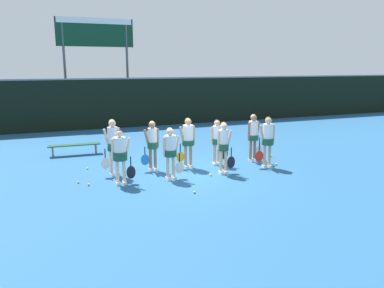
{
  "coord_description": "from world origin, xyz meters",
  "views": [
    {
      "loc": [
        -4.3,
        -11.15,
        3.45
      ],
      "look_at": [
        0.04,
        0.02,
        0.92
      ],
      "focal_mm": 35.0,
      "sensor_mm": 36.0,
      "label": 1
    }
  ],
  "objects_px": {
    "player_1": "(171,149)",
    "tennis_ball_0": "(87,169)",
    "tennis_ball_1": "(133,170)",
    "tennis_ball_4": "(78,182)",
    "scoreboard": "(96,41)",
    "tennis_ball_3": "(211,175)",
    "player_8": "(253,133)",
    "player_7": "(217,139)",
    "bench_courtside": "(74,146)",
    "tennis_ball_5": "(272,156)",
    "player_2": "(224,144)",
    "tennis_ball_8": "(277,164)",
    "player_3": "(268,138)",
    "player_6": "(188,138)",
    "tennis_ball_7": "(89,185)",
    "player_5": "(152,142)",
    "player_4": "(113,142)",
    "tennis_ball_2": "(231,162)",
    "tennis_ball_6": "(194,192)",
    "player_0": "(120,152)"
  },
  "relations": [
    {
      "from": "bench_courtside",
      "to": "player_4",
      "type": "relative_size",
      "value": 1.1
    },
    {
      "from": "bench_courtside",
      "to": "tennis_ball_0",
      "type": "distance_m",
      "value": 2.41
    },
    {
      "from": "player_5",
      "to": "player_3",
      "type": "bearing_deg",
      "value": -14.02
    },
    {
      "from": "scoreboard",
      "to": "tennis_ball_1",
      "type": "bearing_deg",
      "value": -91.96
    },
    {
      "from": "tennis_ball_3",
      "to": "tennis_ball_5",
      "type": "height_order",
      "value": "tennis_ball_3"
    },
    {
      "from": "tennis_ball_4",
      "to": "tennis_ball_8",
      "type": "distance_m",
      "value": 6.7
    },
    {
      "from": "tennis_ball_1",
      "to": "tennis_ball_4",
      "type": "height_order",
      "value": "tennis_ball_1"
    },
    {
      "from": "player_4",
      "to": "tennis_ball_0",
      "type": "height_order",
      "value": "player_4"
    },
    {
      "from": "bench_courtside",
      "to": "tennis_ball_5",
      "type": "distance_m",
      "value": 7.68
    },
    {
      "from": "tennis_ball_2",
      "to": "tennis_ball_4",
      "type": "bearing_deg",
      "value": -175.0
    },
    {
      "from": "tennis_ball_0",
      "to": "tennis_ball_6",
      "type": "relative_size",
      "value": 0.95
    },
    {
      "from": "bench_courtside",
      "to": "tennis_ball_5",
      "type": "height_order",
      "value": "bench_courtside"
    },
    {
      "from": "bench_courtside",
      "to": "tennis_ball_4",
      "type": "distance_m",
      "value": 3.83
    },
    {
      "from": "tennis_ball_2",
      "to": "tennis_ball_6",
      "type": "distance_m",
      "value": 3.55
    },
    {
      "from": "player_2",
      "to": "tennis_ball_8",
      "type": "bearing_deg",
      "value": 12.09
    },
    {
      "from": "player_7",
      "to": "bench_courtside",
      "type": "bearing_deg",
      "value": 154.27
    },
    {
      "from": "tennis_ball_6",
      "to": "tennis_ball_7",
      "type": "distance_m",
      "value": 3.16
    },
    {
      "from": "player_3",
      "to": "tennis_ball_3",
      "type": "height_order",
      "value": "player_3"
    },
    {
      "from": "tennis_ball_2",
      "to": "player_3",
      "type": "bearing_deg",
      "value": -48.28
    },
    {
      "from": "tennis_ball_2",
      "to": "tennis_ball_3",
      "type": "xyz_separation_m",
      "value": [
        -1.36,
        -1.21,
        0.0
      ]
    },
    {
      "from": "tennis_ball_5",
      "to": "tennis_ball_6",
      "type": "relative_size",
      "value": 0.95
    },
    {
      "from": "scoreboard",
      "to": "bench_courtside",
      "type": "relative_size",
      "value": 3.06
    },
    {
      "from": "player_1",
      "to": "tennis_ball_0",
      "type": "relative_size",
      "value": 24.57
    },
    {
      "from": "bench_courtside",
      "to": "player_3",
      "type": "xyz_separation_m",
      "value": [
        6.02,
        -4.3,
        0.68
      ]
    },
    {
      "from": "player_5",
      "to": "player_6",
      "type": "xyz_separation_m",
      "value": [
        1.22,
        -0.08,
        0.05
      ]
    },
    {
      "from": "player_4",
      "to": "tennis_ball_8",
      "type": "distance_m",
      "value": 5.7
    },
    {
      "from": "scoreboard",
      "to": "player_3",
      "type": "relative_size",
      "value": 3.47
    },
    {
      "from": "player_2",
      "to": "player_7",
      "type": "bearing_deg",
      "value": 81.69
    },
    {
      "from": "player_6",
      "to": "tennis_ball_0",
      "type": "xyz_separation_m",
      "value": [
        -3.25,
        0.99,
        -1.0
      ]
    },
    {
      "from": "player_2",
      "to": "player_3",
      "type": "xyz_separation_m",
      "value": [
        1.72,
        0.15,
        0.05
      ]
    },
    {
      "from": "tennis_ball_0",
      "to": "tennis_ball_1",
      "type": "height_order",
      "value": "tennis_ball_1"
    },
    {
      "from": "scoreboard",
      "to": "tennis_ball_3",
      "type": "bearing_deg",
      "value": -81.53
    },
    {
      "from": "player_8",
      "to": "tennis_ball_3",
      "type": "bearing_deg",
      "value": -159.74
    },
    {
      "from": "tennis_ball_1",
      "to": "tennis_ball_7",
      "type": "xyz_separation_m",
      "value": [
        -1.54,
        -1.05,
        0.0
      ]
    },
    {
      "from": "tennis_ball_2",
      "to": "tennis_ball_6",
      "type": "xyz_separation_m",
      "value": [
        -2.45,
        -2.56,
        0.0
      ]
    },
    {
      "from": "player_3",
      "to": "tennis_ball_3",
      "type": "bearing_deg",
      "value": -164.24
    },
    {
      "from": "tennis_ball_1",
      "to": "tennis_ball_7",
      "type": "height_order",
      "value": "tennis_ball_7"
    },
    {
      "from": "player_4",
      "to": "tennis_ball_5",
      "type": "bearing_deg",
      "value": -6.23
    },
    {
      "from": "player_8",
      "to": "tennis_ball_0",
      "type": "bearing_deg",
      "value": 162.24
    },
    {
      "from": "player_6",
      "to": "tennis_ball_7",
      "type": "height_order",
      "value": "player_6"
    },
    {
      "from": "player_4",
      "to": "player_6",
      "type": "relative_size",
      "value": 1.05
    },
    {
      "from": "player_0",
      "to": "tennis_ball_6",
      "type": "xyz_separation_m",
      "value": [
        1.72,
        -1.54,
        -0.93
      ]
    },
    {
      "from": "player_1",
      "to": "tennis_ball_5",
      "type": "bearing_deg",
      "value": 15.1
    },
    {
      "from": "player_7",
      "to": "player_8",
      "type": "xyz_separation_m",
      "value": [
        1.42,
        -0.05,
        0.1
      ]
    },
    {
      "from": "tennis_ball_3",
      "to": "tennis_ball_4",
      "type": "height_order",
      "value": "tennis_ball_3"
    },
    {
      "from": "player_8",
      "to": "tennis_ball_2",
      "type": "relative_size",
      "value": 25.83
    },
    {
      "from": "player_2",
      "to": "player_5",
      "type": "bearing_deg",
      "value": 156.05
    },
    {
      "from": "tennis_ball_5",
      "to": "scoreboard",
      "type": "bearing_deg",
      "value": 115.15
    },
    {
      "from": "tennis_ball_0",
      "to": "tennis_ball_4",
      "type": "height_order",
      "value": "tennis_ball_4"
    },
    {
      "from": "player_5",
      "to": "tennis_ball_4",
      "type": "height_order",
      "value": "player_5"
    }
  ]
}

